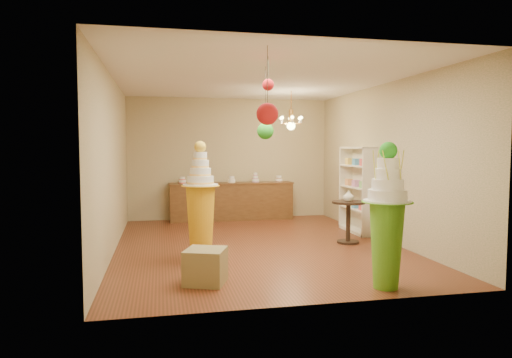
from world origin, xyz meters
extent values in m
plane|color=#5D2C19|center=(0.00, 0.00, 0.00)|extent=(6.50, 6.50, 0.00)
plane|color=silver|center=(0.00, 0.00, 3.00)|extent=(6.50, 6.50, 0.00)
cube|color=tan|center=(0.00, 3.25, 1.50)|extent=(5.00, 0.04, 3.00)
cube|color=tan|center=(0.00, -3.25, 1.50)|extent=(5.00, 0.04, 3.00)
cube|color=tan|center=(-2.50, 0.00, 1.50)|extent=(0.04, 6.50, 3.00)
cube|color=tan|center=(2.50, 0.00, 1.50)|extent=(0.04, 6.50, 3.00)
cone|color=#5CAE26|center=(1.08, -2.85, 0.55)|extent=(0.57, 0.57, 1.10)
cylinder|color=white|center=(1.08, -2.85, 1.11)|extent=(0.78, 0.78, 0.03)
cylinder|color=white|center=(1.08, -2.85, 1.19)|extent=(0.63, 0.63, 0.13)
cylinder|color=white|center=(1.08, -2.85, 1.32)|extent=(0.52, 0.52, 0.13)
cylinder|color=white|center=(1.08, -2.85, 1.46)|extent=(0.42, 0.42, 0.13)
cylinder|color=white|center=(1.08, -2.85, 1.59)|extent=(0.35, 0.35, 0.13)
sphere|color=green|center=(1.08, -2.85, 1.75)|extent=(0.22, 0.22, 0.22)
cone|color=gold|center=(-1.11, -1.05, 0.60)|extent=(0.59, 0.59, 1.19)
cylinder|color=white|center=(-1.11, -1.05, 1.21)|extent=(0.71, 0.71, 0.03)
cylinder|color=white|center=(-1.11, -1.05, 1.28)|extent=(0.53, 0.53, 0.12)
cylinder|color=white|center=(-1.11, -1.05, 1.41)|extent=(0.42, 0.42, 0.12)
cylinder|color=white|center=(-1.11, -1.05, 1.53)|extent=(0.34, 0.34, 0.12)
cylinder|color=white|center=(-1.11, -1.05, 1.66)|extent=(0.27, 0.27, 0.12)
sphere|color=gold|center=(-1.11, -1.05, 1.79)|extent=(0.18, 0.18, 0.18)
cube|color=olive|center=(-1.15, -2.18, 0.23)|extent=(0.65, 0.65, 0.46)
cube|color=brown|center=(0.00, 2.97, 0.45)|extent=(3.00, 0.50, 0.90)
cube|color=brown|center=(0.00, 2.97, 0.91)|extent=(3.04, 0.54, 0.03)
cylinder|color=white|center=(-1.20, 2.97, 1.00)|extent=(0.18, 0.18, 0.16)
cylinder|color=white|center=(-0.60, 2.97, 1.04)|extent=(0.18, 0.18, 0.24)
cylinder|color=white|center=(0.00, 2.97, 1.00)|extent=(0.18, 0.18, 0.16)
cylinder|color=white|center=(0.60, 2.97, 1.04)|extent=(0.18, 0.18, 0.24)
cylinder|color=white|center=(1.20, 2.97, 1.00)|extent=(0.18, 0.18, 0.16)
cube|color=silver|center=(2.48, 0.80, 0.90)|extent=(0.04, 1.20, 1.80)
cube|color=silver|center=(2.32, 0.80, 0.50)|extent=(0.30, 1.14, 0.03)
cube|color=silver|center=(2.32, 0.80, 0.95)|extent=(0.30, 1.14, 0.03)
cube|color=silver|center=(2.32, 0.80, 1.40)|extent=(0.30, 1.14, 0.03)
cylinder|color=black|center=(1.71, -0.20, 0.02)|extent=(0.54, 0.54, 0.04)
cylinder|color=black|center=(1.71, -0.20, 0.38)|extent=(0.11, 0.11, 0.77)
cylinder|color=black|center=(1.71, -0.20, 0.77)|extent=(0.80, 0.80, 0.04)
imported|color=silver|center=(1.71, -0.20, 0.89)|extent=(0.20, 0.20, 0.20)
cylinder|color=#413D2F|center=(-0.44, -2.71, 2.59)|extent=(0.01, 0.01, 0.81)
sphere|color=#AF171A|center=(-0.44, -2.71, 2.19)|extent=(0.27, 0.27, 0.27)
cylinder|color=#413D2F|center=(-0.14, -1.32, 2.52)|extent=(0.01, 0.01, 0.97)
sphere|color=green|center=(-0.14, -1.32, 2.03)|extent=(0.25, 0.25, 0.25)
cylinder|color=#413D2F|center=(-0.28, -2.09, 2.81)|extent=(0.01, 0.01, 0.38)
sphere|color=#AF171A|center=(-0.28, -2.09, 2.62)|extent=(0.16, 0.16, 0.16)
cylinder|color=#EAAA52|center=(1.07, 1.45, 2.75)|extent=(0.02, 0.02, 0.50)
cylinder|color=#EAAA52|center=(1.07, 1.45, 2.45)|extent=(0.10, 0.10, 0.30)
sphere|color=#E7DB7F|center=(1.07, 1.45, 2.25)|extent=(0.18, 0.18, 0.18)
camera|label=1|loc=(-1.71, -8.08, 1.79)|focal=32.00mm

